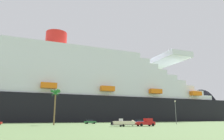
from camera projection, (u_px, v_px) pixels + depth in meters
ground_plane at (91, 123)px, 101.35m from camera, size 600.00×600.00×0.00m
cruise_ship at (94, 94)px, 136.82m from camera, size 224.78×54.36×64.21m
pickup_truck at (146, 122)px, 61.09m from camera, size 5.73×2.61×2.20m
small_boat_on_trailer at (125, 123)px, 58.73m from camera, size 8.80×2.26×2.15m
palm_tree at (56, 95)px, 71.81m from camera, size 3.54×3.63×11.97m
street_lamp at (175, 109)px, 79.02m from camera, size 0.56×0.56×8.69m
parked_car_green_wagon at (90, 122)px, 84.55m from camera, size 4.74×2.53×1.58m
parked_car_blue_suv at (139, 122)px, 85.31m from camera, size 4.81×2.50×1.58m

